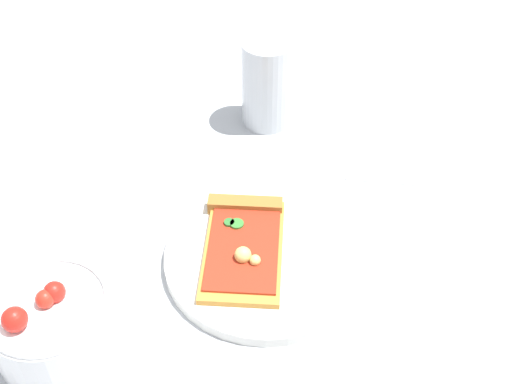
# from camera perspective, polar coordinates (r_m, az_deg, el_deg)

# --- Properties ---
(ground_plane) EXTENTS (2.40, 2.40, 0.00)m
(ground_plane) POSITION_cam_1_polar(r_m,az_deg,el_deg) (0.82, -0.96, -3.17)
(ground_plane) COLOR #B2B7BC
(ground_plane) RESTS_ON ground
(plate) EXTENTS (0.24, 0.24, 0.01)m
(plate) POSITION_cam_1_polar(r_m,az_deg,el_deg) (0.77, 0.90, -5.71)
(plate) COLOR white
(plate) RESTS_ON ground_plane
(pizza_slice_main) EXTENTS (0.10, 0.16, 0.03)m
(pizza_slice_main) POSITION_cam_1_polar(r_m,az_deg,el_deg) (0.77, -1.09, -4.35)
(pizza_slice_main) COLOR gold
(pizza_slice_main) RESTS_ON plate
(salad_bowl) EXTENTS (0.13, 0.13, 0.09)m
(salad_bowl) POSITION_cam_1_polar(r_m,az_deg,el_deg) (0.71, -17.25, -10.76)
(salad_bowl) COLOR white
(salad_bowl) RESTS_ON ground_plane
(soda_glass) EXTENTS (0.07, 0.07, 0.13)m
(soda_glass) POSITION_cam_1_polar(r_m,az_deg,el_deg) (0.95, 0.99, 9.22)
(soda_glass) COLOR silver
(soda_glass) RESTS_ON ground_plane
(paper_napkin) EXTENTS (0.11, 0.11, 0.00)m
(paper_napkin) POSITION_cam_1_polar(r_m,az_deg,el_deg) (0.93, 11.08, 2.94)
(paper_napkin) COLOR white
(paper_napkin) RESTS_ON ground_plane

